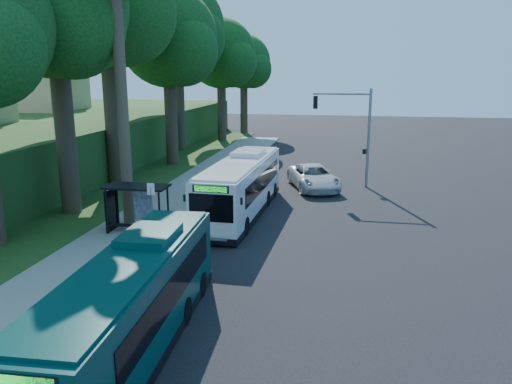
% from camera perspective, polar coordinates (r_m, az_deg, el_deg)
% --- Properties ---
extents(ground, '(140.00, 140.00, 0.00)m').
position_cam_1_polar(ground, '(27.39, 2.94, -3.68)').
color(ground, black).
rests_on(ground, ground).
extents(sidewalk, '(4.50, 70.00, 0.12)m').
position_cam_1_polar(sidewalk, '(29.19, -11.42, -2.72)').
color(sidewalk, gray).
rests_on(sidewalk, ground).
extents(red_curb, '(0.25, 30.00, 0.13)m').
position_cam_1_polar(red_curb, '(24.84, -9.88, -5.56)').
color(red_curb, maroon).
rests_on(red_curb, ground).
extents(grass_verge, '(8.00, 70.00, 0.06)m').
position_cam_1_polar(grass_verge, '(35.94, -16.93, -0.01)').
color(grass_verge, '#234719').
rests_on(grass_verge, ground).
extents(bus_shelter, '(3.20, 1.51, 2.55)m').
position_cam_1_polar(bus_shelter, '(26.19, -13.81, -0.77)').
color(bus_shelter, black).
rests_on(bus_shelter, ground).
extents(stop_sign_pole, '(0.35, 0.06, 3.17)m').
position_cam_1_polar(stop_sign_pole, '(23.50, -11.84, -1.61)').
color(stop_sign_pole, gray).
rests_on(stop_sign_pole, ground).
extents(traffic_signal_pole, '(4.10, 0.30, 7.00)m').
position_cam_1_polar(traffic_signal_pole, '(36.13, 11.18, 7.48)').
color(traffic_signal_pole, gray).
rests_on(traffic_signal_pole, ground).
extents(hillside_backdrop, '(24.00, 60.00, 8.80)m').
position_cam_1_polar(hillside_backdrop, '(50.96, -25.33, 5.92)').
color(hillside_backdrop, '#234719').
rests_on(hillside_backdrop, ground).
extents(tree_0, '(8.40, 8.00, 15.70)m').
position_cam_1_polar(tree_0, '(30.50, -21.90, 18.47)').
color(tree_0, '#382B1E').
rests_on(tree_0, ground).
extents(tree_1, '(10.50, 10.00, 18.26)m').
position_cam_1_polar(tree_1, '(38.10, -16.70, 20.02)').
color(tree_1, '#382B1E').
rests_on(tree_1, ground).
extents(tree_2, '(8.82, 8.40, 15.12)m').
position_cam_1_polar(tree_2, '(44.67, -9.91, 16.45)').
color(tree_2, '#382B1E').
rests_on(tree_2, ground).
extents(tree_3, '(10.08, 9.60, 17.28)m').
position_cam_1_polar(tree_3, '(52.95, -8.96, 17.65)').
color(tree_3, '#382B1E').
rests_on(tree_3, ground).
extents(tree_4, '(8.40, 8.00, 14.14)m').
position_cam_1_polar(tree_4, '(59.79, -3.94, 15.15)').
color(tree_4, '#382B1E').
rests_on(tree_4, ground).
extents(tree_5, '(7.35, 7.00, 12.86)m').
position_cam_1_polar(tree_5, '(67.35, -1.34, 14.36)').
color(tree_5, '#382B1E').
rests_on(tree_5, ground).
extents(white_bus, '(2.84, 11.68, 3.46)m').
position_cam_1_polar(white_bus, '(28.94, -1.68, 0.75)').
color(white_bus, silver).
rests_on(white_bus, ground).
extents(teal_bus, '(2.78, 10.83, 3.20)m').
position_cam_1_polar(teal_bus, '(15.41, -13.94, -12.11)').
color(teal_bus, '#0A3835').
rests_on(teal_bus, ground).
extents(pickup, '(4.60, 6.60, 1.67)m').
position_cam_1_polar(pickup, '(35.61, 6.59, 1.72)').
color(pickup, silver).
rests_on(pickup, ground).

